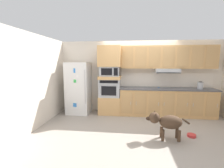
{
  "coord_description": "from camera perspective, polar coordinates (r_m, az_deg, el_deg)",
  "views": [
    {
      "loc": [
        -0.29,
        -4.56,
        1.77
      ],
      "look_at": [
        -0.84,
        0.16,
        1.11
      ],
      "focal_mm": 25.38,
      "sensor_mm": 36.0,
      "label": 1
    }
  ],
  "objects": [
    {
      "name": "electric_kettle",
      "position": [
        5.76,
        29.19,
        -0.46
      ],
      "size": [
        0.17,
        0.17,
        0.24
      ],
      "color": "#A8AAAF",
      "rests_on": "countertop_slab"
    },
    {
      "name": "built_in_oven",
      "position": [
        5.42,
        -0.78,
        -1.33
      ],
      "size": [
        0.7,
        0.62,
        0.6
      ],
      "color": "#A8AAAF",
      "rests_on": "oven_base_cabinet"
    },
    {
      "name": "countertop_slab",
      "position": [
        5.52,
        19.11,
        -1.62
      ],
      "size": [
        3.08,
        0.64,
        0.04
      ],
      "primitive_type": "cube",
      "color": "#4C4C51",
      "rests_on": "lower_cabinet_run"
    },
    {
      "name": "lower_cabinet_run",
      "position": [
        5.6,
        18.91,
        -6.27
      ],
      "size": [
        3.04,
        0.63,
        0.88
      ],
      "color": "tan",
      "rests_on": "ground"
    },
    {
      "name": "dog_food_bowl",
      "position": [
        4.41,
        26.72,
        -16.2
      ],
      "size": [
        0.2,
        0.2,
        0.06
      ],
      "color": "red",
      "rests_on": "ground"
    },
    {
      "name": "microwave",
      "position": [
        5.36,
        -0.79,
        4.58
      ],
      "size": [
        0.64,
        0.54,
        0.32
      ],
      "color": "#A8AAAF",
      "rests_on": "appliance_mid_shelf"
    },
    {
      "name": "oven_base_cabinet",
      "position": [
        5.55,
        -0.77,
        -7.46
      ],
      "size": [
        0.74,
        0.62,
        0.6
      ],
      "primitive_type": "cube",
      "color": "tan",
      "rests_on": "ground"
    },
    {
      "name": "screwdriver",
      "position": [
        5.47,
        16.55,
        -1.23
      ],
      "size": [
        0.16,
        0.15,
        0.03
      ],
      "color": "blue",
      "rests_on": "countertop_slab"
    },
    {
      "name": "dog",
      "position": [
        3.91,
        19.07,
        -12.74
      ],
      "size": [
        0.98,
        0.31,
        0.65
      ],
      "rotation": [
        0.0,
        0.0,
        -3.14
      ],
      "color": "#473323",
      "rests_on": "ground"
    },
    {
      "name": "refrigerator",
      "position": [
        5.6,
        -11.92,
        -1.42
      ],
      "size": [
        0.76,
        0.73,
        1.76
      ],
      "color": "white",
      "rests_on": "ground"
    },
    {
      "name": "appliance_upper_cabinet",
      "position": [
        5.36,
        -0.8,
        9.93
      ],
      "size": [
        0.74,
        0.62,
        0.68
      ],
      "primitive_type": "cube",
      "color": "tan",
      "rests_on": "microwave"
    },
    {
      "name": "backsplash_panel",
      "position": [
        5.76,
        18.62,
        1.5
      ],
      "size": [
        3.08,
        0.02,
        0.5
      ],
      "primitive_type": "cube",
      "color": "white",
      "rests_on": "countertop_slab"
    },
    {
      "name": "back_kitchen_wall",
      "position": [
        5.7,
        9.48,
        2.55
      ],
      "size": [
        6.2,
        0.12,
        2.5
      ],
      "primitive_type": "cube",
      "color": "silver",
      "rests_on": "ground"
    },
    {
      "name": "ground_plane",
      "position": [
        4.9,
        9.81,
        -13.39
      ],
      "size": [
        9.6,
        9.6,
        0.0
      ],
      "primitive_type": "plane",
      "color": "#9E9389"
    },
    {
      "name": "side_panel_left",
      "position": [
        5.23,
        -22.13,
        1.61
      ],
      "size": [
        0.12,
        7.1,
        2.5
      ],
      "primitive_type": "cube",
      "color": "silver",
      "rests_on": "ground"
    },
    {
      "name": "upper_cabinet_with_hood",
      "position": [
        5.57,
        19.3,
        8.82
      ],
      "size": [
        3.04,
        0.48,
        0.88
      ],
      "color": "tan",
      "rests_on": "backsplash_panel"
    },
    {
      "name": "appliance_mid_shelf",
      "position": [
        5.38,
        -0.78,
        2.35
      ],
      "size": [
        0.74,
        0.62,
        0.1
      ],
      "primitive_type": "cube",
      "color": "tan",
      "rests_on": "built_in_oven"
    }
  ]
}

